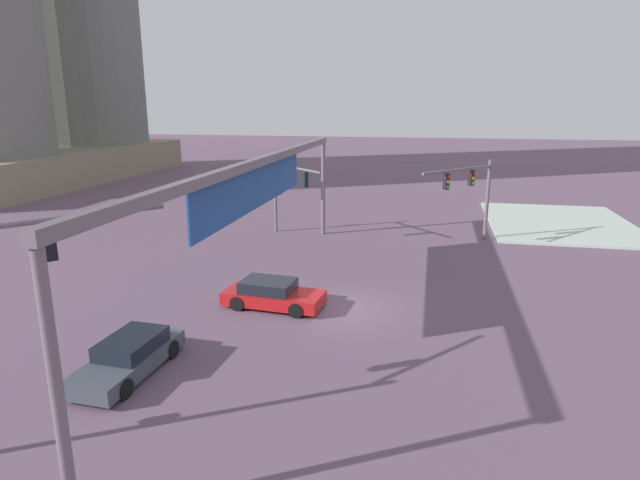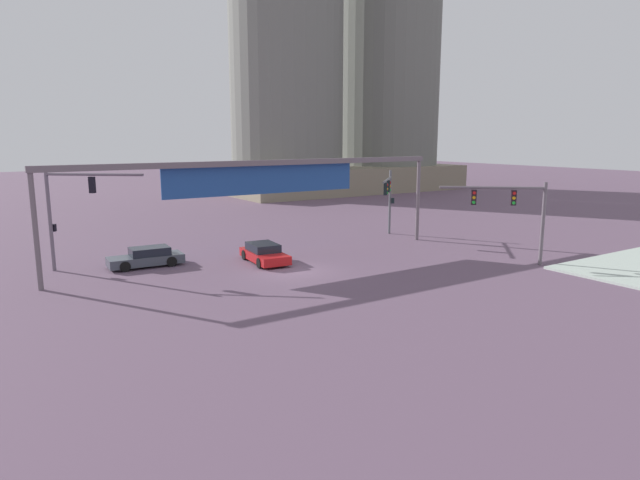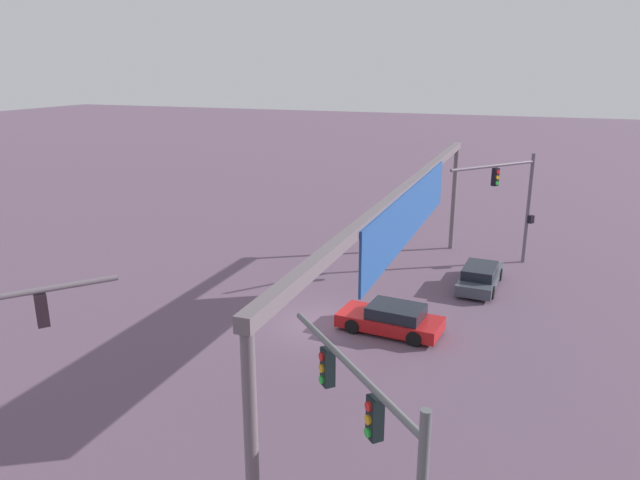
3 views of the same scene
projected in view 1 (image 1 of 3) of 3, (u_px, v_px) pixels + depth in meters
ground_plane at (343, 309)px, 23.44m from camera, size 239.47×239.47×0.00m
sidewalk_corner at (559, 223)px, 39.90m from camera, size 13.91×10.18×0.15m
traffic_signal_opposite_side at (472, 186)px, 33.20m from camera, size 5.13×4.27×5.24m
traffic_signal_cross_street at (287, 183)px, 35.33m from camera, size 4.49×4.19×5.29m
overhead_sign_gantry at (259, 181)px, 22.83m from camera, size 27.11×0.43×6.53m
sedan_car_approaching at (129, 357)px, 17.78m from camera, size 4.60×2.00×1.21m
sedan_car_waiting_far at (272, 294)px, 23.55m from camera, size 2.27×4.51×1.21m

